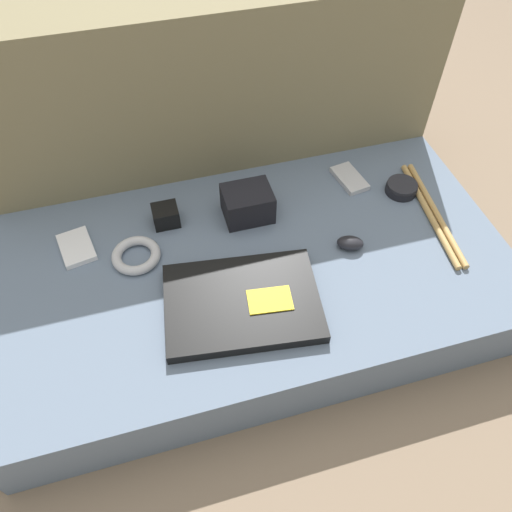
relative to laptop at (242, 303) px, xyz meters
The scene contains 12 objects.
ground_plane 0.20m from the laptop, 60.99° to the left, with size 8.00×8.00×0.00m, color #7A6651.
couch_seat 0.15m from the laptop, 60.99° to the left, with size 1.14×0.61×0.14m.
couch_backrest 0.53m from the laptop, 83.46° to the left, with size 1.14×0.20×0.55m.
laptop is the anchor object (origin of this frame).
computer_mouse 0.29m from the laptop, 17.87° to the left, with size 0.07×0.06×0.03m.
speaker_puck 0.52m from the laptop, 25.56° to the left, with size 0.08×0.08×0.03m.
phone_silver 0.41m from the laptop, 142.18° to the left, with size 0.09×0.11×0.01m.
phone_black 0.47m from the laptop, 39.52° to the left, with size 0.07×0.11×0.01m.
camera_pouch 0.26m from the laptop, 72.53° to the left, with size 0.11×0.09×0.08m.
charger_brick 0.30m from the laptop, 112.00° to the left, with size 0.06×0.05×0.05m.
cable_coil 0.27m from the laptop, 136.26° to the left, with size 0.11×0.11×0.02m.
drumstick_pair 0.52m from the laptop, 14.44° to the left, with size 0.07×0.34×0.01m.
Camera 1 is at (-0.19, -0.67, 1.01)m, focal length 35.00 mm.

